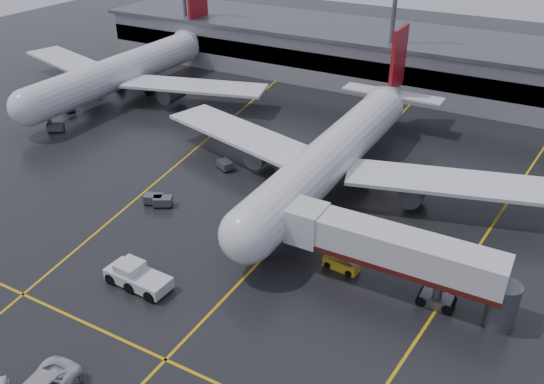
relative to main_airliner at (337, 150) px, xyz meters
The scene contains 17 objects.
ground 10.57m from the main_airliner, 90.00° to the right, with size 220.00×220.00×0.00m, color black.
apron_line_centre 10.57m from the main_airliner, 90.00° to the right, with size 0.25×90.00×0.02m, color gold.
apron_line_stop 31.98m from the main_airliner, 90.00° to the right, with size 60.00×0.25×0.02m, color gold.
apron_line_left 20.44m from the main_airliner, behind, with size 0.25×70.00×0.02m, color gold.
apron_line_right 18.49m from the main_airliner, ahead, with size 0.25×70.00×0.02m, color gold.
terminal 38.23m from the main_airliner, 90.00° to the left, with size 122.00×19.00×8.60m.
light_mast_mid 34.26m from the main_airliner, 98.80° to the left, with size 3.00×1.20×25.45m.
main_airliner is the anchor object (origin of this frame).
second_airliner 43.68m from the main_airliner, 164.05° to the left, with size 48.80×45.60×14.10m.
jet_bridge 19.68m from the main_airliner, 52.90° to the right, with size 19.90×3.40×6.05m.
pushback_tractor 27.18m from the main_airliner, 106.62° to the right, with size 6.20×2.85×2.18m.
belt_loader 16.89m from the main_airliner, 64.58° to the right, with size 3.41×1.85×2.08m.
baggage_cart_a 20.36m from the main_airliner, 135.65° to the right, with size 2.38×2.12×1.12m.
baggage_cart_b 21.26m from the main_airliner, 137.82° to the right, with size 2.34×1.95×1.12m.
baggage_cart_c 14.09m from the main_airliner, 165.91° to the right, with size 2.37×2.08×1.12m.
baggage_cart_d 44.96m from the main_airliner, behind, with size 2.29×1.83×1.12m.
baggage_cart_e 40.87m from the main_airliner, behind, with size 2.38×2.15×1.12m.
Camera 1 is at (21.77, -44.81, 31.63)m, focal length 37.27 mm.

